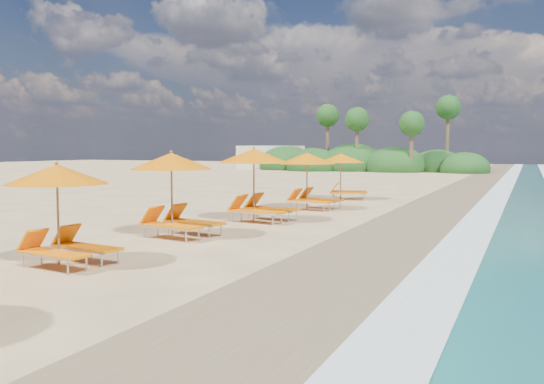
{
  "coord_description": "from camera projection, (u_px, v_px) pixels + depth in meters",
  "views": [
    {
      "loc": [
        7.0,
        -15.39,
        2.51
      ],
      "look_at": [
        0.0,
        0.0,
        1.2
      ],
      "focal_mm": 37.46,
      "sensor_mm": 36.0,
      "label": 1
    }
  ],
  "objects": [
    {
      "name": "station_3",
      "position": [
        259.0,
        179.0,
        19.45
      ],
      "size": [
        3.02,
        2.86,
        2.57
      ],
      "rotation": [
        0.0,
        0.0,
        -0.15
      ],
      "color": "olive",
      "rests_on": "ground"
    },
    {
      "name": "station_2",
      "position": [
        177.0,
        188.0,
        16.05
      ],
      "size": [
        2.92,
        2.78,
        2.45
      ],
      "rotation": [
        0.0,
        0.0,
        -0.17
      ],
      "color": "olive",
      "rests_on": "ground"
    },
    {
      "name": "ground",
      "position": [
        272.0,
        232.0,
        17.05
      ],
      "size": [
        160.0,
        160.0,
        0.0
      ],
      "primitive_type": "plane",
      "color": "#D5B97D",
      "rests_on": "ground"
    },
    {
      "name": "wet_sand",
      "position": [
        406.0,
        241.0,
        15.4
      ],
      "size": [
        4.0,
        160.0,
        0.01
      ],
      "primitive_type": "cube",
      "color": "#8B7953",
      "rests_on": "ground"
    },
    {
      "name": "station_4",
      "position": [
        311.0,
        177.0,
        23.27
      ],
      "size": [
        2.84,
        2.7,
        2.39
      ],
      "rotation": [
        0.0,
        0.0,
        -0.16
      ],
      "color": "olive",
      "rests_on": "ground"
    },
    {
      "name": "surf_foam",
      "position": [
        514.0,
        247.0,
        14.28
      ],
      "size": [
        4.0,
        160.0,
        0.01
      ],
      "color": "white",
      "rests_on": "ground"
    },
    {
      "name": "treeline",
      "position": [
        361.0,
        162.0,
        62.38
      ],
      "size": [
        25.8,
        8.8,
        9.74
      ],
      "color": "#163D14",
      "rests_on": "ground"
    },
    {
      "name": "station_5",
      "position": [
        344.0,
        173.0,
        27.77
      ],
      "size": [
        2.89,
        2.8,
        2.31
      ],
      "rotation": [
        0.0,
        0.0,
        0.27
      ],
      "color": "olive",
      "rests_on": "ground"
    },
    {
      "name": "station_1",
      "position": [
        63.0,
        207.0,
        12.1
      ],
      "size": [
        2.58,
        2.43,
        2.23
      ],
      "rotation": [
        0.0,
        0.0,
        -0.12
      ],
      "color": "olive",
      "rests_on": "ground"
    },
    {
      "name": "beach_building",
      "position": [
        271.0,
        157.0,
        69.58
      ],
      "size": [
        7.0,
        5.0,
        2.8
      ],
      "primitive_type": "cube",
      "color": "beige",
      "rests_on": "ground"
    }
  ]
}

